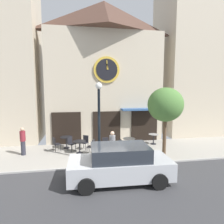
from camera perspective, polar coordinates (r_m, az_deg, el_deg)
The scene contains 19 objects.
ground_plane at distance 9.20m, azimuth -1.23°, elevation -18.43°, with size 29.45×10.92×0.13m.
clock_building at distance 15.13m, azimuth -2.33°, elevation 12.60°, with size 8.67×3.83×10.48m.
neighbor_building_right at distance 19.29m, azimuth 22.90°, elevation 18.16°, with size 5.61×4.64×15.75m.
street_lamp at distance 10.15m, azimuth -3.90°, elevation -3.04°, with size 0.36×0.36×4.26m.
street_tree at distance 11.06m, azimuth 15.75°, elevation 2.02°, with size 2.02×1.82×4.01m.
cafe_table_near_door at distance 13.13m, azimuth -13.57°, elevation -8.06°, with size 0.80×0.80×0.77m.
cafe_table_center_left at distance 11.98m, azimuth -9.73°, elevation -9.49°, with size 0.77×0.77×0.76m.
cafe_table_leftmost at distance 11.18m, azimuth -1.35°, elevation -10.63°, with size 0.75×0.75×0.75m.
cafe_table_rightmost at distance 12.46m, azimuth 5.14°, elevation -8.75°, with size 0.78×0.78×0.76m.
cafe_table_near_curb at distance 14.01m, azimuth 12.33°, elevation -7.37°, with size 0.69×0.69×0.73m.
cafe_chair_by_entrance at distance 11.63m, azimuth 2.15°, elevation -10.04°, with size 0.46×0.46×0.90m.
cafe_chair_left_end at distance 12.01m, azimuth -1.89°, elevation -9.49°, with size 0.42×0.42×0.90m.
cafe_chair_curbside at distance 12.55m, azimuth -12.26°, elevation -8.93°, with size 0.57×0.57×0.90m.
cafe_chair_near_tree at distance 12.65m, azimuth -16.63°, elevation -8.93°, with size 0.55×0.55×0.90m.
cafe_chair_mid_row at distance 11.70m, azimuth -6.05°, elevation -9.98°, with size 0.53×0.53×0.90m.
cafe_chair_facing_street at distance 12.70m, azimuth -8.09°, elevation -8.66°, with size 0.55×0.55×0.90m.
pedestrian_grey at distance 10.40m, azimuth 0.11°, elevation -10.17°, with size 0.45×0.45×1.67m.
pedestrian_maroon at distance 12.58m, azimuth -25.18°, elevation -7.83°, with size 0.42×0.42×1.67m.
parked_car_silver at distance 8.36m, azimuth 2.36°, elevation -15.22°, with size 4.36×2.15×1.55m.
Camera 1 is at (-1.24, -9.12, 3.89)m, focal length 30.48 mm.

